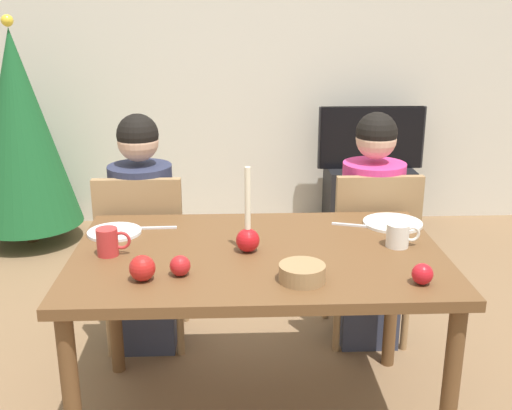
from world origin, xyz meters
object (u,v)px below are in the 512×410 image
Objects in this scene: chair_right at (371,248)px; tv at (371,138)px; christmas_tree at (20,130)px; plate_right at (393,223)px; mug_right at (399,235)px; apple_near_candle at (142,268)px; dining_table at (258,271)px; candle_centerpiece at (248,235)px; chair_left at (143,251)px; mug_left at (109,242)px; person_right_child at (370,234)px; apple_by_right_mug at (180,266)px; person_left_child at (144,238)px; apple_by_left_plate at (422,274)px; bowl_walnuts at (302,273)px; plate_left at (114,232)px; tv_stand at (368,198)px.

chair_right is 1.14× the size of tv.
christmas_tree is 6.35× the size of plate_right.
christmas_tree is 12.13× the size of mug_right.
apple_near_candle is (-0.94, -0.27, -0.00)m from mug_right.
plate_right reaches higher than dining_table.
chair_right is 0.92m from candle_centerpiece.
chair_left is at bearing 128.45° from candle_centerpiece.
mug_left is 1.10m from mug_right.
person_right_child is 1.48× the size of tv.
mug_left is at bearing -150.12° from person_right_child.
mug_left reaches higher than apple_by_right_mug.
person_left_child is 16.24× the size of apple_by_left_plate.
tv is at bearing 67.65° from dining_table.
tv reaches higher than bowl_walnuts.
chair_left is at bearing 126.91° from bowl_walnuts.
bowl_walnuts is (0.69, -0.26, -0.02)m from mug_left.
dining_table is at bearing 116.44° from bowl_walnuts.
person_left_child is 0.74× the size of christmas_tree.
mug_left is at bearing -123.00° from tv.
mug_left is 0.74m from bowl_walnuts.
person_left_child is 0.70m from mug_left.
person_left_child is at bearing 82.74° from plate_left.
chair_left is at bearing 106.80° from apple_by_right_mug.
dining_table is at bearing -49.15° from chair_left.
candle_centerpiece is at bearing -113.16° from tv_stand.
mug_left is 0.28m from apple_near_candle.
mug_left is at bearing -151.36° from chair_right.
mug_right is at bearing 2.82° from dining_table.
chair_left is at bearing 151.45° from mug_right.
person_left_child is 1.25m from mug_right.
candle_centerpiece reaches higher than apple_by_right_mug.
apple_by_right_mug is at bearing -150.52° from plate_right.
person_left_child reaches higher than chair_left.
mug_right is at bearing 36.33° from bowl_walnuts.
plate_right is (0.59, 0.28, 0.09)m from dining_table.
tv is 4.99× the size of bowl_walnuts.
tv_stand is 2.93m from apple_near_candle.
candle_centerpiece is (-0.99, -2.31, 0.11)m from tv.
christmas_tree is 21.99× the size of apple_by_right_mug.
plate_left reaches higher than dining_table.
plate_right is 1.12m from apple_near_candle.
tv is at bearing 72.51° from bowl_walnuts.
apple_by_right_mug is (0.30, -0.43, 0.03)m from plate_left.
person_left_child and person_right_child have the same top height.
chair_right is at bearing -102.15° from tv.
candle_centerpiece is 0.69m from plate_right.
bowl_walnuts is 0.42m from apple_by_right_mug.
tv reaches higher than apple_by_right_mug.
apple_by_right_mug is at bearing -142.97° from dining_table.
christmas_tree is at bearing 130.62° from apple_by_left_plate.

